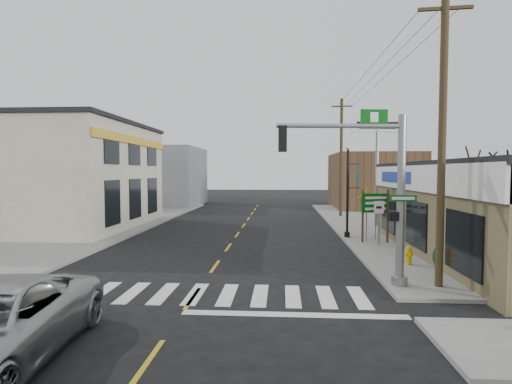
# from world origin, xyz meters

# --- Properties ---
(ground) EXTENTS (140.00, 140.00, 0.00)m
(ground) POSITION_xyz_m (0.00, 0.00, 0.00)
(ground) COLOR black
(ground) RESTS_ON ground
(sidewalk_right) EXTENTS (6.00, 38.00, 0.13)m
(sidewalk_right) POSITION_xyz_m (9.00, 13.00, 0.07)
(sidewalk_right) COLOR slate
(sidewalk_right) RESTS_ON ground
(sidewalk_left) EXTENTS (6.00, 38.00, 0.13)m
(sidewalk_left) POSITION_xyz_m (-9.00, 13.00, 0.07)
(sidewalk_left) COLOR slate
(sidewalk_left) RESTS_ON ground
(center_line) EXTENTS (0.12, 56.00, 0.01)m
(center_line) POSITION_xyz_m (0.00, 8.00, 0.01)
(center_line) COLOR gold
(center_line) RESTS_ON ground
(crosswalk) EXTENTS (11.00, 2.20, 0.01)m
(crosswalk) POSITION_xyz_m (0.00, 0.40, 0.01)
(crosswalk) COLOR silver
(crosswalk) RESTS_ON ground
(left_building) EXTENTS (12.00, 12.00, 6.80)m
(left_building) POSITION_xyz_m (-13.00, 14.00, 3.40)
(left_building) COLOR #BCB79C
(left_building) RESTS_ON ground
(bldg_distant_right) EXTENTS (8.00, 10.00, 5.60)m
(bldg_distant_right) POSITION_xyz_m (12.00, 30.00, 2.80)
(bldg_distant_right) COLOR brown
(bldg_distant_right) RESTS_ON ground
(bldg_distant_left) EXTENTS (9.00, 10.00, 6.40)m
(bldg_distant_left) POSITION_xyz_m (-11.00, 32.00, 3.20)
(bldg_distant_left) COLOR slate
(bldg_distant_left) RESTS_ON ground
(traffic_signal_pole) EXTENTS (4.44, 0.37, 5.62)m
(traffic_signal_pole) POSITION_xyz_m (5.79, 1.36, 3.48)
(traffic_signal_pole) COLOR gray
(traffic_signal_pole) RESTS_ON sidewalk_right
(guide_sign) EXTENTS (1.55, 0.13, 2.72)m
(guide_sign) POSITION_xyz_m (7.46, 9.13, 1.90)
(guide_sign) COLOR #43361F
(guide_sign) RESTS_ON sidewalk_right
(fire_hydrant) EXTENTS (0.23, 0.23, 0.73)m
(fire_hydrant) POSITION_xyz_m (7.67, 4.30, 0.52)
(fire_hydrant) COLOR #C89D04
(fire_hydrant) RESTS_ON sidewalk_right
(ped_crossing_sign) EXTENTS (1.07, 0.08, 2.76)m
(ped_crossing_sign) POSITION_xyz_m (7.09, 9.50, 2.02)
(ped_crossing_sign) COLOR gray
(ped_crossing_sign) RESTS_ON sidewalk_right
(lamp_post) EXTENTS (0.66, 0.52, 5.10)m
(lamp_post) POSITION_xyz_m (6.36, 10.74, 3.10)
(lamp_post) COLOR black
(lamp_post) RESTS_ON sidewalk_right
(dance_center_sign) EXTENTS (3.54, 0.22, 7.52)m
(dance_center_sign) POSITION_xyz_m (9.00, 15.54, 5.72)
(dance_center_sign) COLOR gray
(dance_center_sign) RESTS_ON sidewalk_right
(bare_tree) EXTENTS (2.69, 2.69, 5.39)m
(bare_tree) POSITION_xyz_m (10.50, 3.88, 4.37)
(bare_tree) COLOR black
(bare_tree) RESTS_ON sidewalk_right
(shrub_front) EXTENTS (1.17, 1.17, 0.88)m
(shrub_front) POSITION_xyz_m (8.94, 3.65, 0.57)
(shrub_front) COLOR #1A3218
(shrub_front) RESTS_ON sidewalk_right
(shrub_back) EXTENTS (0.97, 0.97, 0.73)m
(shrub_back) POSITION_xyz_m (9.18, 7.41, 0.49)
(shrub_back) COLOR #163115
(shrub_back) RESTS_ON sidewalk_right
(utility_pole_near) EXTENTS (1.62, 0.24, 9.30)m
(utility_pole_near) POSITION_xyz_m (7.67, 1.31, 4.90)
(utility_pole_near) COLOR #422B1C
(utility_pole_near) RESTS_ON sidewalk_right
(utility_pole_far) EXTENTS (1.66, 0.25, 9.56)m
(utility_pole_far) POSITION_xyz_m (7.50, 21.47, 5.03)
(utility_pole_far) COLOR #40231D
(utility_pole_far) RESTS_ON sidewalk_right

